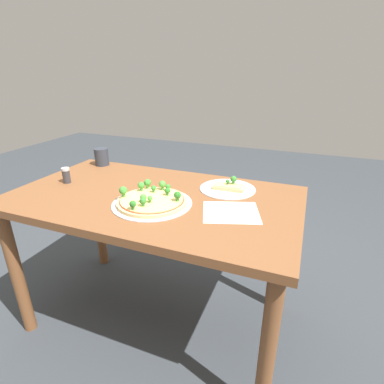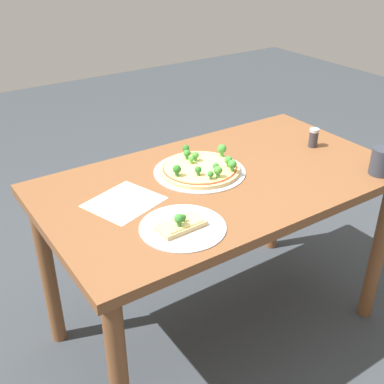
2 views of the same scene
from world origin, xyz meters
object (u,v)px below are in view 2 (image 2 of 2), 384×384
Objects in this scene: dining_table at (221,200)px; pizza_tray_slice at (182,226)px; drinking_cup at (382,161)px; pizza_tray_whole at (201,168)px; condiment_shaker at (314,138)px.

dining_table is 4.90× the size of pizza_tray_slice.
pizza_tray_slice is at bearing 172.92° from drinking_cup.
pizza_tray_whole is at bearing 46.72° from pizza_tray_slice.
drinking_cup reaches higher than dining_table.
pizza_tray_whole is 3.41× the size of drinking_cup.
pizza_tray_slice is 3.41× the size of condiment_shaker.
drinking_cup is 0.32m from condiment_shaker.
pizza_tray_whole is 1.28× the size of pizza_tray_slice.
drinking_cup is at bearing -30.86° from dining_table.
dining_table is 13.05× the size of drinking_cup.
pizza_tray_whole is at bearing 115.59° from dining_table.
pizza_tray_whole is 4.37× the size of condiment_shaker.
condiment_shaker reaches higher than dining_table.
drinking_cup reaches higher than pizza_tray_whole.
pizza_tray_slice is at bearing -133.28° from pizza_tray_whole.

